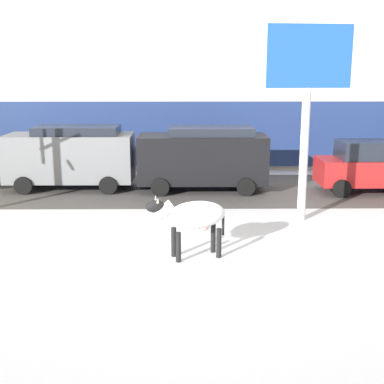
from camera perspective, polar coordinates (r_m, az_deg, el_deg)
name	(u,v)px	position (r m, az deg, el deg)	size (l,w,h in m)	color
ground_plane	(190,267)	(11.73, -0.24, -8.16)	(120.00, 120.00, 0.00)	white
road_strip	(188,189)	(19.23, -0.40, 0.28)	(60.00, 5.60, 0.01)	#514F4C
building_facade	(188,23)	(25.72, -0.48, 17.99)	(44.00, 6.10, 13.00)	beige
cow_holstein	(194,216)	(12.02, 0.20, -2.61)	(1.93, 0.98, 1.54)	silver
billboard	(308,69)	(15.09, 12.57, 12.99)	(2.53, 0.46, 5.56)	silver
car_grey_van	(71,155)	(19.71, -13.07, 3.91)	(4.60, 2.12, 2.32)	slate
car_black_van	(203,157)	(18.94, 1.22, 3.89)	(4.60, 2.12, 2.32)	black
car_red_hatchback	(366,167)	(19.66, 18.52, 2.63)	(3.50, 1.92, 1.86)	red
pedestrian_near_billboard	(185,153)	(22.13, -0.80, 4.26)	(0.36, 0.24, 1.73)	#282833
pedestrian_by_cars	(177,153)	(22.13, -1.61, 4.26)	(0.36, 0.24, 1.73)	#282833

